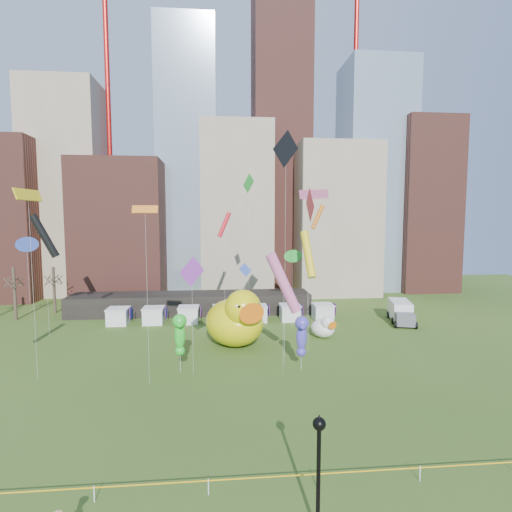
{
  "coord_description": "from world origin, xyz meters",
  "views": [
    {
      "loc": [
        0.78,
        -19.78,
        14.81
      ],
      "look_at": [
        3.6,
        11.02,
        12.0
      ],
      "focal_mm": 27.0,
      "sensor_mm": 36.0,
      "label": 1
    }
  ],
  "objects": [
    {
      "name": "pavilion",
      "position": [
        -4.0,
        42.0,
        1.6
      ],
      "size": [
        38.0,
        6.0,
        3.2
      ],
      "primitive_type": "cube",
      "color": "black",
      "rests_on": "ground"
    },
    {
      "name": "kite_2",
      "position": [
        -21.06,
        30.2,
        12.94
      ],
      "size": [
        3.39,
        1.68,
        15.72
      ],
      "color": "silver",
      "rests_on": "ground"
    },
    {
      "name": "caution_tape",
      "position": [
        0.0,
        0.0,
        0.68
      ],
      "size": [
        50.0,
        0.06,
        0.9
      ],
      "color": "white",
      "rests_on": "ground"
    },
    {
      "name": "skyline",
      "position": [
        2.25,
        61.06,
        21.44
      ],
      "size": [
        101.0,
        23.0,
        68.0
      ],
      "color": "brown",
      "rests_on": "ground"
    },
    {
      "name": "lamppost",
      "position": [
        5.22,
        -3.2,
        3.64
      ],
      "size": [
        0.62,
        0.62,
        5.96
      ],
      "color": "black",
      "rests_on": "footpath"
    },
    {
      "name": "kite_12",
      "position": [
        11.89,
        28.39,
        10.58
      ],
      "size": [
        1.69,
        3.69,
        13.61
      ],
      "color": "silver",
      "rests_on": "ground"
    },
    {
      "name": "crane_left",
      "position": [
        -21.11,
        64.0,
        46.9
      ],
      "size": [
        23.0,
        1.0,
        76.0
      ],
      "color": "red",
      "rests_on": "ground"
    },
    {
      "name": "kite_5",
      "position": [
        4.13,
        33.16,
        7.92
      ],
      "size": [
        1.84,
        0.84,
        9.06
      ],
      "color": "silver",
      "rests_on": "ground"
    },
    {
      "name": "vendor_tents",
      "position": [
        1.02,
        36.0,
        1.11
      ],
      "size": [
        33.24,
        2.8,
        2.4
      ],
      "color": "white",
      "rests_on": "ground"
    },
    {
      "name": "kite_4",
      "position": [
        -16.43,
        16.79,
        17.07
      ],
      "size": [
        1.06,
        3.44,
        17.68
      ],
      "color": "silver",
      "rests_on": "ground"
    },
    {
      "name": "kite_9",
      "position": [
        6.65,
        15.79,
        8.98
      ],
      "size": [
        3.52,
        1.19,
        11.94
      ],
      "color": "silver",
      "rests_on": "ground"
    },
    {
      "name": "kite_1",
      "position": [
        12.78,
        29.46,
        18.19
      ],
      "size": [
        3.57,
        2.29,
        18.85
      ],
      "color": "silver",
      "rests_on": "ground"
    },
    {
      "name": "kite_8",
      "position": [
        10.55,
        21.98,
        16.45
      ],
      "size": [
        0.07,
        3.79,
        18.51
      ],
      "color": "silver",
      "rests_on": "ground"
    },
    {
      "name": "kite_13",
      "position": [
        -21.87,
        27.41,
        12.07
      ],
      "size": [
        1.3,
        1.5,
        12.98
      ],
      "color": "silver",
      "rests_on": "ground"
    },
    {
      "name": "kite_14",
      "position": [
        -5.8,
        14.77,
        15.66
      ],
      "size": [
        2.28,
        0.55,
        16.18
      ],
      "color": "silver",
      "rests_on": "ground"
    },
    {
      "name": "small_duck",
      "position": [
        13.74,
        27.11,
        1.35
      ],
      "size": [
        3.81,
        4.21,
        2.94
      ],
      "rotation": [
        0.0,
        0.0,
        0.39
      ],
      "color": "white",
      "rests_on": "ground"
    },
    {
      "name": "ground",
      "position": [
        0.0,
        0.0,
        0.0
      ],
      "size": [
        160.0,
        160.0,
        0.0
      ],
      "primitive_type": "plane",
      "color": "#34551A",
      "rests_on": "ground"
    },
    {
      "name": "seahorse_green",
      "position": [
        -3.27,
        17.18,
        4.17
      ],
      "size": [
        1.51,
        1.83,
        5.89
      ],
      "rotation": [
        0.0,
        0.0,
        0.1
      ],
      "color": "silver",
      "rests_on": "ground"
    },
    {
      "name": "big_duck",
      "position": [
        2.51,
        24.8,
        3.25
      ],
      "size": [
        9.12,
        10.15,
        7.09
      ],
      "rotation": [
        0.0,
        0.0,
        0.37
      ],
      "color": "yellow",
      "rests_on": "ground"
    },
    {
      "name": "kite_0",
      "position": [
        1.27,
        33.39,
        14.3
      ],
      "size": [
        2.13,
        1.38,
        16.08
      ],
      "color": "silver",
      "rests_on": "ground"
    },
    {
      "name": "crane_right",
      "position": [
        30.89,
        64.0,
        46.9
      ],
      "size": [
        23.0,
        1.0,
        76.0
      ],
      "color": "red",
      "rests_on": "ground"
    },
    {
      "name": "kite_11",
      "position": [
        4.46,
        31.22,
        19.27
      ],
      "size": [
        1.28,
        2.25,
        21.04
      ],
      "color": "silver",
      "rests_on": "ground"
    },
    {
      "name": "bare_trees",
      "position": [
        -30.17,
        40.54,
        4.01
      ],
      "size": [
        8.44,
        6.44,
        8.5
      ],
      "color": "#382B21",
      "rests_on": "ground"
    },
    {
      "name": "kite_7",
      "position": [
        -1.99,
        16.77,
        9.95
      ],
      "size": [
        2.45,
        1.66,
        11.52
      ],
      "color": "silver",
      "rests_on": "ground"
    },
    {
      "name": "seahorse_purple",
      "position": [
        8.65,
        16.73,
        3.82
      ],
      "size": [
        1.5,
        1.81,
        5.51
      ],
      "rotation": [
        0.0,
        0.0,
        -0.1
      ],
      "color": "silver",
      "rests_on": "ground"
    },
    {
      "name": "kite_6",
      "position": [
        13.15,
        28.63,
        15.33
      ],
      "size": [
        1.97,
        0.98,
        16.97
      ],
      "color": "silver",
      "rests_on": "ground"
    },
    {
      "name": "kite_3",
      "position": [
        10.6,
        32.01,
        10.01
      ],
      "size": [
        1.75,
        0.48,
        10.9
      ],
      "color": "silver",
      "rests_on": "ground"
    },
    {
      "name": "box_truck",
      "position": [
        27.03,
        33.51,
        1.57
      ],
      "size": [
        4.37,
        7.61,
        3.05
      ],
      "rotation": [
        0.0,
        0.0,
        -0.26
      ],
      "color": "silver",
      "rests_on": "ground"
    },
    {
      "name": "kite_10",
      "position": [
        7.26,
        18.58,
        21.65
      ],
      "size": [
        2.94,
        2.38,
        23.82
      ],
      "color": "silver",
      "rests_on": "ground"
    }
  ]
}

